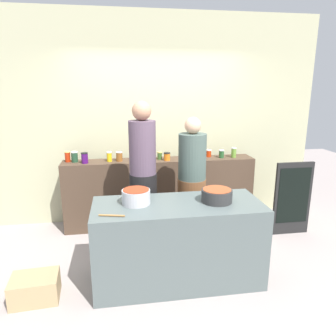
# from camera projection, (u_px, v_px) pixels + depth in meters

# --- Properties ---
(ground) EXTENTS (12.00, 12.00, 0.00)m
(ground) POSITION_uv_depth(u_px,v_px,m) (173.00, 263.00, 3.64)
(ground) COLOR #9F928E
(storefront_wall) EXTENTS (4.80, 0.12, 3.00)m
(storefront_wall) POSITION_uv_depth(u_px,v_px,m) (157.00, 120.00, 4.65)
(storefront_wall) COLOR #B1AF89
(storefront_wall) RESTS_ON ground
(display_shelf) EXTENTS (2.70, 0.36, 0.98)m
(display_shelf) POSITION_uv_depth(u_px,v_px,m) (160.00, 192.00, 4.57)
(display_shelf) COLOR #483528
(display_shelf) RESTS_ON ground
(prep_table) EXTENTS (1.70, 0.70, 0.85)m
(prep_table) POSITION_uv_depth(u_px,v_px,m) (178.00, 242.00, 3.24)
(prep_table) COLOR #4F5A5A
(prep_table) RESTS_ON ground
(preserve_jar_0) EXTENTS (0.08, 0.08, 0.15)m
(preserve_jar_0) POSITION_uv_depth(u_px,v_px,m) (68.00, 157.00, 4.28)
(preserve_jar_0) COLOR #AD260C
(preserve_jar_0) RESTS_ON display_shelf
(preserve_jar_1) EXTENTS (0.09, 0.09, 0.15)m
(preserve_jar_1) POSITION_uv_depth(u_px,v_px,m) (75.00, 157.00, 4.28)
(preserve_jar_1) COLOR #21442B
(preserve_jar_1) RESTS_ON display_shelf
(preserve_jar_2) EXTENTS (0.09, 0.09, 0.15)m
(preserve_jar_2) POSITION_uv_depth(u_px,v_px,m) (85.00, 158.00, 4.21)
(preserve_jar_2) COLOR #43125E
(preserve_jar_2) RESTS_ON display_shelf
(preserve_jar_3) EXTENTS (0.07, 0.07, 0.14)m
(preserve_jar_3) POSITION_uv_depth(u_px,v_px,m) (109.00, 157.00, 4.31)
(preserve_jar_3) COLOR gold
(preserve_jar_3) RESTS_ON display_shelf
(preserve_jar_4) EXTENTS (0.09, 0.09, 0.13)m
(preserve_jar_4) POSITION_uv_depth(u_px,v_px,m) (119.00, 156.00, 4.33)
(preserve_jar_4) COLOR brown
(preserve_jar_4) RESTS_ON display_shelf
(preserve_jar_5) EXTENTS (0.07, 0.07, 0.11)m
(preserve_jar_5) POSITION_uv_depth(u_px,v_px,m) (134.00, 156.00, 4.40)
(preserve_jar_5) COLOR #A73115
(preserve_jar_5) RESTS_ON display_shelf
(preserve_jar_6) EXTENTS (0.07, 0.07, 0.11)m
(preserve_jar_6) POSITION_uv_depth(u_px,v_px,m) (159.00, 155.00, 4.44)
(preserve_jar_6) COLOR #375B26
(preserve_jar_6) RESTS_ON display_shelf
(preserve_jar_7) EXTENTS (0.09, 0.09, 0.11)m
(preserve_jar_7) POSITION_uv_depth(u_px,v_px,m) (167.00, 156.00, 4.38)
(preserve_jar_7) COLOR orange
(preserve_jar_7) RESTS_ON display_shelf
(preserve_jar_8) EXTENTS (0.09, 0.09, 0.14)m
(preserve_jar_8) POSITION_uv_depth(u_px,v_px,m) (193.00, 153.00, 4.53)
(preserve_jar_8) COLOR gold
(preserve_jar_8) RESTS_ON display_shelf
(preserve_jar_9) EXTENTS (0.08, 0.08, 0.11)m
(preserve_jar_9) POSITION_uv_depth(u_px,v_px,m) (209.00, 153.00, 4.61)
(preserve_jar_9) COLOR #AC2B0C
(preserve_jar_9) RESTS_ON display_shelf
(preserve_jar_10) EXTENTS (0.07, 0.07, 0.12)m
(preserve_jar_10) POSITION_uv_depth(u_px,v_px,m) (221.00, 154.00, 4.53)
(preserve_jar_10) COLOR #245228
(preserve_jar_10) RESTS_ON display_shelf
(preserve_jar_11) EXTENTS (0.07, 0.07, 0.14)m
(preserve_jar_11) POSITION_uv_depth(u_px,v_px,m) (234.00, 152.00, 4.56)
(preserve_jar_11) COLOR olive
(preserve_jar_11) RESTS_ON display_shelf
(cooking_pot_left) EXTENTS (0.28, 0.28, 0.15)m
(cooking_pot_left) POSITION_uv_depth(u_px,v_px,m) (136.00, 197.00, 3.12)
(cooking_pot_left) COLOR #B7B7BC
(cooking_pot_left) RESTS_ON prep_table
(cooking_pot_center) EXTENTS (0.31, 0.31, 0.13)m
(cooking_pot_center) POSITION_uv_depth(u_px,v_px,m) (217.00, 195.00, 3.18)
(cooking_pot_center) COLOR #2D2D2D
(cooking_pot_center) RESTS_ON prep_table
(wooden_spoon) EXTENTS (0.24, 0.07, 0.02)m
(wooden_spoon) POSITION_uv_depth(u_px,v_px,m) (112.00, 215.00, 2.83)
(wooden_spoon) COLOR #9E703D
(wooden_spoon) RESTS_ON prep_table
(cook_with_tongs) EXTENTS (0.32, 0.32, 1.83)m
(cook_with_tongs) POSITION_uv_depth(u_px,v_px,m) (143.00, 186.00, 3.70)
(cook_with_tongs) COLOR black
(cook_with_tongs) RESTS_ON ground
(cook_in_cap) EXTENTS (0.35, 0.35, 1.64)m
(cook_in_cap) POSITION_uv_depth(u_px,v_px,m) (192.00, 191.00, 3.86)
(cook_in_cap) COLOR brown
(cook_in_cap) RESTS_ON ground
(bread_crate) EXTENTS (0.46, 0.36, 0.24)m
(bread_crate) POSITION_uv_depth(u_px,v_px,m) (35.00, 288.00, 3.00)
(bread_crate) COLOR tan
(bread_crate) RESTS_ON ground
(chalkboard_sign) EXTENTS (0.52, 0.05, 1.01)m
(chalkboard_sign) POSITION_uv_depth(u_px,v_px,m) (292.00, 198.00, 4.26)
(chalkboard_sign) COLOR black
(chalkboard_sign) RESTS_ON ground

